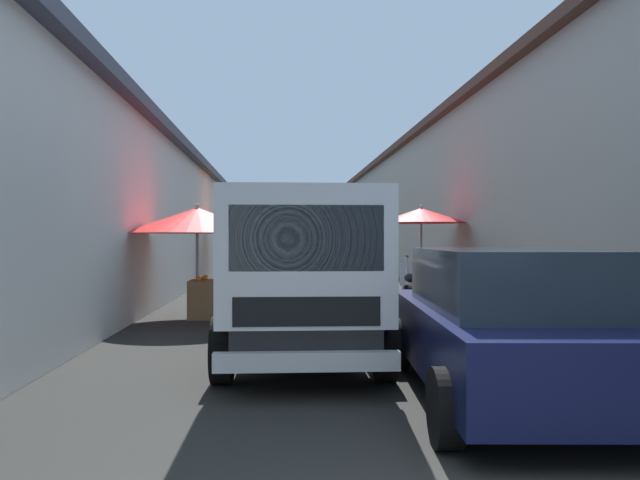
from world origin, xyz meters
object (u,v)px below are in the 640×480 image
(parked_scooter, at_px, (409,285))
(fruit_stall_near_right, at_px, (199,228))
(fruit_stall_near_left, at_px, (421,226))
(delivery_truck, at_px, (303,281))
(plastic_stool, at_px, (240,288))
(hatchback_car, at_px, (508,323))
(fruit_stall_far_right, at_px, (248,227))
(vendor_by_crates, at_px, (287,258))

(parked_scooter, bearing_deg, fruit_stall_near_right, 116.34)
(fruit_stall_near_left, xyz_separation_m, delivery_truck, (-8.15, 3.42, -0.84))
(delivery_truck, height_order, plastic_stool, delivery_truck)
(delivery_truck, bearing_deg, fruit_stall_near_right, 22.37)
(parked_scooter, xyz_separation_m, plastic_stool, (0.91, 4.05, -0.12))
(hatchback_car, relative_size, plastic_stool, 9.26)
(hatchback_car, relative_size, delivery_truck, 0.81)
(fruit_stall_far_right, relative_size, hatchback_car, 0.64)
(fruit_stall_far_right, xyz_separation_m, delivery_truck, (-14.54, -1.40, -0.92))
(vendor_by_crates, relative_size, parked_scooter, 0.96)
(fruit_stall_near_left, relative_size, fruit_stall_near_right, 0.88)
(fruit_stall_far_right, bearing_deg, fruit_stall_near_left, -142.96)
(fruit_stall_near_right, bearing_deg, fruit_stall_near_left, -54.92)
(fruit_stall_near_left, bearing_deg, delivery_truck, 157.26)
(delivery_truck, xyz_separation_m, parked_scooter, (6.75, -2.79, -0.59))
(fruit_stall_far_right, relative_size, delivery_truck, 0.52)
(fruit_stall_near_right, height_order, hatchback_car, fruit_stall_near_right)
(hatchback_car, xyz_separation_m, parked_scooter, (8.26, -0.88, -0.29))
(fruit_stall_far_right, relative_size, parked_scooter, 1.52)
(fruit_stall_far_right, bearing_deg, parked_scooter, -151.73)
(fruit_stall_far_right, distance_m, parked_scooter, 8.97)
(vendor_by_crates, bearing_deg, plastic_stool, 163.83)
(fruit_stall_near_left, height_order, vendor_by_crates, fruit_stall_near_left)
(delivery_truck, bearing_deg, parked_scooter, -22.42)
(fruit_stall_near_right, distance_m, parked_scooter, 5.32)
(parked_scooter, distance_m, plastic_stool, 4.15)
(hatchback_car, distance_m, plastic_stool, 9.71)
(hatchback_car, bearing_deg, fruit_stall_near_right, 32.06)
(fruit_stall_near_left, relative_size, hatchback_car, 0.60)
(fruit_stall_near_left, height_order, fruit_stall_near_right, fruit_stall_near_left)
(plastic_stool, bearing_deg, parked_scooter, -102.73)
(fruit_stall_near_left, height_order, fruit_stall_far_right, fruit_stall_far_right)
(fruit_stall_near_right, height_order, vendor_by_crates, fruit_stall_near_right)
(vendor_by_crates, bearing_deg, fruit_stall_far_right, 27.46)
(delivery_truck, bearing_deg, fruit_stall_far_right, 5.51)
(hatchback_car, bearing_deg, plastic_stool, 19.03)
(vendor_by_crates, height_order, plastic_stool, vendor_by_crates)
(fruit_stall_far_right, xyz_separation_m, vendor_by_crates, (-2.64, -1.37, -1.02))
(parked_scooter, bearing_deg, vendor_by_crates, 28.68)
(fruit_stall_near_left, bearing_deg, parked_scooter, 155.74)
(fruit_stall_far_right, bearing_deg, fruit_stall_near_right, 177.54)
(fruit_stall_far_right, height_order, delivery_truck, fruit_stall_far_right)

